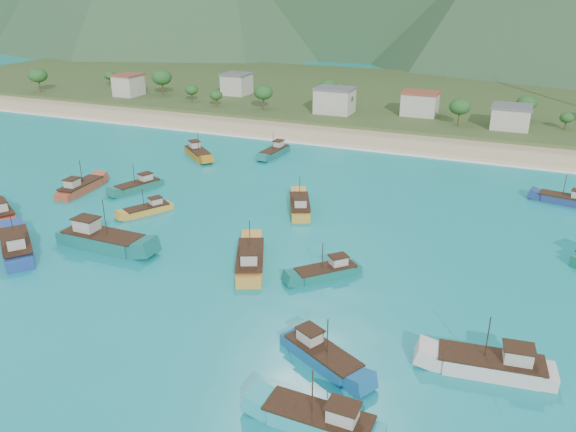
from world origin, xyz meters
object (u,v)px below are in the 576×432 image
at_px(boat_19, 102,240).
at_px(boat_26, 139,186).
at_px(boat_3, 493,366).
at_px(boat_21, 322,356).
at_px(boat_32, 80,188).
at_px(boat_16, 250,262).
at_px(boat_4, 327,273).
at_px(boat_7, 566,201).
at_px(boat_12, 321,422).
at_px(boat_15, 275,152).
at_px(boat_9, 17,248).
at_px(boat_0, 300,207).
at_px(boat_17, 198,154).
at_px(boat_1, 148,210).

bearing_deg(boat_19, boat_26, -154.59).
distance_m(boat_3, boat_21, 17.00).
height_order(boat_19, boat_32, boat_19).
relative_size(boat_3, boat_19, 0.85).
bearing_deg(boat_16, boat_26, 124.78).
bearing_deg(boat_3, boat_4, 52.97).
bearing_deg(boat_21, boat_7, -174.44).
bearing_deg(boat_12, boat_15, 28.22).
distance_m(boat_15, boat_16, 55.01).
relative_size(boat_7, boat_15, 0.98).
distance_m(boat_9, boat_19, 11.84).
relative_size(boat_0, boat_32, 1.01).
bearing_deg(boat_32, boat_16, -23.57).
xyz_separation_m(boat_16, boat_32, (-42.78, 14.90, -0.12)).
bearing_deg(boat_3, boat_16, 64.22).
distance_m(boat_17, boat_21, 78.18).
distance_m(boat_3, boat_32, 79.45).
height_order(boat_15, boat_32, boat_32).
bearing_deg(boat_7, boat_26, 118.22).
xyz_separation_m(boat_1, boat_3, (57.20, -22.10, 0.34)).
distance_m(boat_3, boat_4, 25.17).
distance_m(boat_7, boat_26, 77.85).
height_order(boat_7, boat_17, boat_17).
bearing_deg(boat_26, boat_9, 111.49).
height_order(boat_16, boat_32, boat_16).
relative_size(boat_3, boat_26, 1.20).
bearing_deg(boat_0, boat_21, -89.21).
bearing_deg(boat_15, boat_12, 120.88).
xyz_separation_m(boat_9, boat_17, (-1.90, 52.70, -0.20)).
distance_m(boat_16, boat_21, 22.60).
xyz_separation_m(boat_1, boat_4, (35.41, -9.50, 0.09)).
xyz_separation_m(boat_7, boat_21, (-24.73, -59.26, 0.05)).
bearing_deg(boat_15, boat_3, 133.70).
distance_m(boat_15, boat_21, 76.13).
bearing_deg(boat_9, boat_12, -67.88).
xyz_separation_m(boat_0, boat_21, (17.46, -37.82, -0.08)).
relative_size(boat_0, boat_7, 1.11).
height_order(boat_9, boat_16, boat_9).
distance_m(boat_0, boat_12, 51.01).
xyz_separation_m(boat_7, boat_15, (-60.10, 8.16, 0.04)).
height_order(boat_4, boat_12, boat_12).
relative_size(boat_7, boat_32, 0.91).
height_order(boat_1, boat_16, boat_16).
height_order(boat_17, boat_26, boat_17).
xyz_separation_m(boat_3, boat_17, (-67.09, 54.51, -0.09)).
relative_size(boat_21, boat_26, 1.04).
bearing_deg(boat_21, boat_1, -95.22).
height_order(boat_9, boat_26, boat_9).
bearing_deg(boat_17, boat_19, 54.86).
xyz_separation_m(boat_7, boat_17, (-75.54, 0.16, 0.11)).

